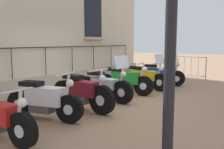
{
  "coord_description": "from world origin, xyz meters",
  "views": [
    {
      "loc": [
        4.52,
        -5.76,
        1.73
      ],
      "look_at": [
        0.44,
        0.0,
        0.8
      ],
      "focal_mm": 39.96,
      "sensor_mm": 36.0,
      "label": 1
    }
  ],
  "objects_px": {
    "motorcycle_yellow": "(143,77)",
    "motorcycle_silver": "(104,86)",
    "motorcycle_green": "(124,81)",
    "motorcycle_maroon": "(82,93)",
    "motorcycle_white": "(44,101)",
    "crowd_barrier": "(188,66)",
    "motorcycle_blue": "(159,75)"
  },
  "relations": [
    {
      "from": "motorcycle_maroon",
      "to": "motorcycle_green",
      "type": "xyz_separation_m",
      "value": [
        -0.19,
        2.27,
        -0.01
      ]
    },
    {
      "from": "motorcycle_maroon",
      "to": "motorcycle_white",
      "type": "bearing_deg",
      "value": -98.59
    },
    {
      "from": "motorcycle_white",
      "to": "motorcycle_maroon",
      "type": "height_order",
      "value": "motorcycle_maroon"
    },
    {
      "from": "motorcycle_yellow",
      "to": "motorcycle_blue",
      "type": "distance_m",
      "value": 1.08
    },
    {
      "from": "motorcycle_silver",
      "to": "motorcycle_yellow",
      "type": "xyz_separation_m",
      "value": [
        0.07,
        2.31,
        0.0
      ]
    },
    {
      "from": "motorcycle_green",
      "to": "motorcycle_blue",
      "type": "bearing_deg",
      "value": 85.61
    },
    {
      "from": "motorcycle_maroon",
      "to": "motorcycle_silver",
      "type": "xyz_separation_m",
      "value": [
        -0.2,
        1.18,
        -0.02
      ]
    },
    {
      "from": "motorcycle_blue",
      "to": "crowd_barrier",
      "type": "bearing_deg",
      "value": 84.95
    },
    {
      "from": "motorcycle_silver",
      "to": "motorcycle_green",
      "type": "bearing_deg",
      "value": 89.42
    },
    {
      "from": "motorcycle_yellow",
      "to": "crowd_barrier",
      "type": "bearing_deg",
      "value": 84.67
    },
    {
      "from": "motorcycle_maroon",
      "to": "motorcycle_yellow",
      "type": "height_order",
      "value": "motorcycle_yellow"
    },
    {
      "from": "motorcycle_green",
      "to": "motorcycle_maroon",
      "type": "bearing_deg",
      "value": -85.18
    },
    {
      "from": "motorcycle_yellow",
      "to": "motorcycle_silver",
      "type": "bearing_deg",
      "value": -91.81
    },
    {
      "from": "motorcycle_silver",
      "to": "motorcycle_blue",
      "type": "relative_size",
      "value": 1.01
    },
    {
      "from": "motorcycle_white",
      "to": "motorcycle_silver",
      "type": "bearing_deg",
      "value": 91.04
    },
    {
      "from": "motorcycle_green",
      "to": "crowd_barrier",
      "type": "bearing_deg",
      "value": 85.25
    },
    {
      "from": "motorcycle_white",
      "to": "motorcycle_maroon",
      "type": "distance_m",
      "value": 1.08
    },
    {
      "from": "motorcycle_white",
      "to": "motorcycle_blue",
      "type": "distance_m",
      "value": 5.63
    },
    {
      "from": "motorcycle_maroon",
      "to": "motorcycle_yellow",
      "type": "distance_m",
      "value": 3.49
    },
    {
      "from": "motorcycle_maroon",
      "to": "crowd_barrier",
      "type": "height_order",
      "value": "motorcycle_maroon"
    },
    {
      "from": "motorcycle_silver",
      "to": "motorcycle_maroon",
      "type": "bearing_deg",
      "value": -80.22
    },
    {
      "from": "motorcycle_maroon",
      "to": "motorcycle_silver",
      "type": "height_order",
      "value": "motorcycle_silver"
    },
    {
      "from": "motorcycle_silver",
      "to": "motorcycle_green",
      "type": "xyz_separation_m",
      "value": [
        0.01,
        1.09,
        0.01
      ]
    },
    {
      "from": "motorcycle_maroon",
      "to": "motorcycle_green",
      "type": "relative_size",
      "value": 1.01
    },
    {
      "from": "motorcycle_white",
      "to": "motorcycle_silver",
      "type": "relative_size",
      "value": 0.91
    },
    {
      "from": "motorcycle_maroon",
      "to": "motorcycle_green",
      "type": "distance_m",
      "value": 2.28
    },
    {
      "from": "motorcycle_white",
      "to": "motorcycle_silver",
      "type": "distance_m",
      "value": 2.25
    },
    {
      "from": "motorcycle_green",
      "to": "motorcycle_yellow",
      "type": "distance_m",
      "value": 1.22
    },
    {
      "from": "motorcycle_maroon",
      "to": "crowd_barrier",
      "type": "relative_size",
      "value": 1.05
    },
    {
      "from": "motorcycle_maroon",
      "to": "motorcycle_yellow",
      "type": "xyz_separation_m",
      "value": [
        -0.13,
        3.48,
        -0.02
      ]
    },
    {
      "from": "motorcycle_white",
      "to": "motorcycle_green",
      "type": "xyz_separation_m",
      "value": [
        -0.03,
        3.34,
        0.0
      ]
    },
    {
      "from": "motorcycle_blue",
      "to": "crowd_barrier",
      "type": "relative_size",
      "value": 1.09
    }
  ]
}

